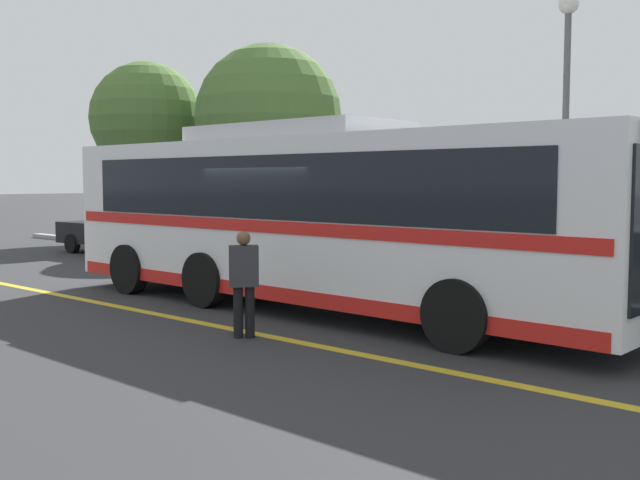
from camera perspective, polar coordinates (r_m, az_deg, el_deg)
ground_plane at (r=13.47m, az=-1.68°, el=-5.23°), size 220.00×220.00×0.00m
lane_strip_0 at (r=11.80m, az=-7.16°, el=-6.65°), size 31.53×0.20×0.01m
curb_strip at (r=17.36m, az=11.12°, el=-2.85°), size 39.53×0.36×0.15m
transit_bus at (r=13.15m, az=-0.04°, el=2.05°), size 11.88×2.82×3.29m
parked_car_0 at (r=24.04m, az=-14.73°, el=0.72°), size 4.66×2.12×1.45m
parked_car_1 at (r=18.84m, az=-4.41°, el=-0.13°), size 4.47×2.03×1.49m
parked_car_2 at (r=15.41m, az=13.20°, el=-1.12°), size 4.08×1.97×1.61m
pedestrian_0 at (r=10.92m, az=-5.83°, el=-2.91°), size 0.43×0.47×1.56m
street_lamp at (r=17.04m, az=18.26°, el=10.63°), size 0.43×0.43×6.21m
tree_0 at (r=26.58m, az=-3.95°, el=9.18°), size 5.18×5.18×7.03m
tree_1 at (r=29.35m, az=-13.08°, el=9.00°), size 4.23×4.23×6.74m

